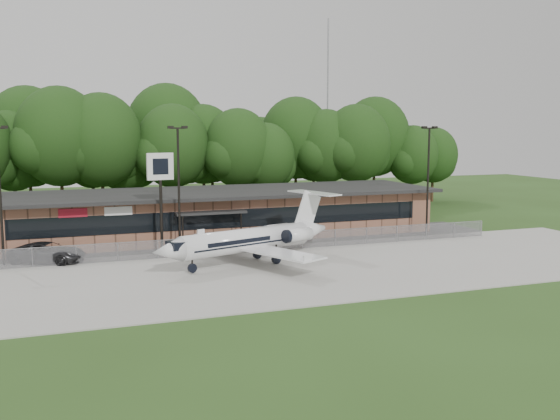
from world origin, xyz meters
name	(u,v)px	position (x,y,z in m)	size (l,w,h in m)	color
ground	(319,301)	(0.00, 0.00, 0.00)	(160.00, 160.00, 0.00)	#294518
apron	(274,271)	(0.00, 8.00, 0.04)	(64.00, 18.00, 0.08)	#9E9B93
parking_lot	(230,243)	(0.00, 19.50, 0.03)	(50.00, 9.00, 0.06)	#383835
terminal	(218,213)	(0.00, 23.94, 2.18)	(41.00, 11.65, 4.30)	#8E5C47
fence	(245,244)	(0.00, 15.00, 0.78)	(46.00, 0.04, 1.52)	gray
treeline	(180,150)	(0.00, 42.00, 7.50)	(72.00, 12.00, 15.00)	black
radio_mast	(327,111)	(22.00, 48.00, 12.50)	(0.20, 0.20, 25.00)	gray
light_pole_left	(0,185)	(-18.00, 16.50, 5.98)	(1.55, 0.30, 10.23)	black
light_pole_mid	(179,180)	(-5.00, 16.50, 5.98)	(1.55, 0.30, 10.23)	black
light_pole_right	(428,173)	(18.00, 16.50, 5.98)	(1.55, 0.30, 10.23)	black
business_jet	(252,240)	(-0.76, 10.75, 1.84)	(15.15, 13.58, 5.16)	white
suv	(48,253)	(-14.98, 16.54, 0.78)	(2.59, 5.61, 1.56)	#2C2B2E
pole_sign	(160,177)	(-6.39, 16.80, 6.21)	(2.14, 0.56, 8.12)	black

